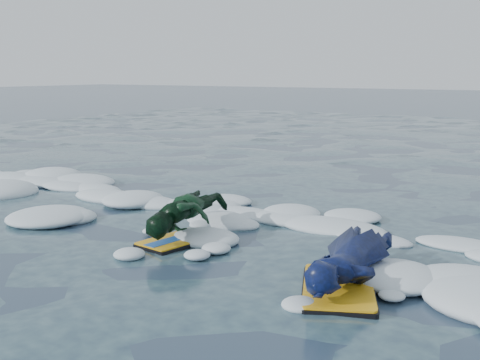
% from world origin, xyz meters
% --- Properties ---
extents(ground, '(120.00, 120.00, 0.00)m').
position_xyz_m(ground, '(0.00, 0.00, 0.00)').
color(ground, '#18283A').
rests_on(ground, ground).
extents(foam_band, '(12.00, 3.10, 0.30)m').
position_xyz_m(foam_band, '(0.00, 1.03, 0.00)').
color(foam_band, white).
rests_on(foam_band, ground).
extents(prone_woman_unit, '(1.05, 1.79, 0.45)m').
position_xyz_m(prone_woman_unit, '(2.68, -0.24, 0.23)').
color(prone_woman_unit, black).
rests_on(prone_woman_unit, ground).
extents(prone_child_unit, '(0.81, 1.43, 0.54)m').
position_xyz_m(prone_child_unit, '(0.50, 0.22, 0.27)').
color(prone_child_unit, black).
rests_on(prone_child_unit, ground).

